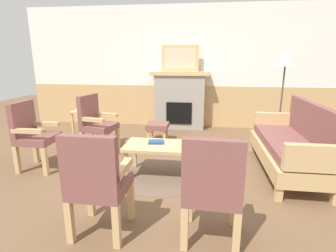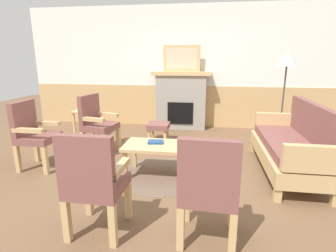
# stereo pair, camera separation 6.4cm
# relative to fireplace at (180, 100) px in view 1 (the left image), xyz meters

# --- Properties ---
(ground_plane) EXTENTS (14.00, 14.00, 0.00)m
(ground_plane) POSITION_rel_fireplace_xyz_m (0.00, -2.35, -0.65)
(ground_plane) COLOR brown
(wall_back) EXTENTS (7.20, 0.14, 2.70)m
(wall_back) POSITION_rel_fireplace_xyz_m (0.00, 0.25, 0.66)
(wall_back) COLOR white
(wall_back) RESTS_ON ground_plane
(fireplace) EXTENTS (1.30, 0.44, 1.28)m
(fireplace) POSITION_rel_fireplace_xyz_m (0.00, 0.00, 0.00)
(fireplace) COLOR gray
(fireplace) RESTS_ON ground_plane
(framed_picture) EXTENTS (0.80, 0.04, 0.56)m
(framed_picture) POSITION_rel_fireplace_xyz_m (0.00, 0.00, 0.91)
(framed_picture) COLOR tan
(framed_picture) RESTS_ON fireplace
(couch) EXTENTS (0.70, 1.80, 0.98)m
(couch) POSITION_rel_fireplace_xyz_m (1.76, -2.23, -0.26)
(couch) COLOR tan
(couch) RESTS_ON ground_plane
(coffee_table) EXTENTS (0.96, 0.56, 0.44)m
(coffee_table) POSITION_rel_fireplace_xyz_m (-0.03, -2.58, -0.27)
(coffee_table) COLOR tan
(coffee_table) RESTS_ON ground_plane
(round_rug) EXTENTS (1.25, 1.25, 0.01)m
(round_rug) POSITION_rel_fireplace_xyz_m (-0.03, -2.58, -0.65)
(round_rug) COLOR brown
(round_rug) RESTS_ON ground_plane
(book_on_table) EXTENTS (0.23, 0.17, 0.03)m
(book_on_table) POSITION_rel_fireplace_xyz_m (-0.09, -2.52, -0.20)
(book_on_table) COLOR navy
(book_on_table) RESTS_ON coffee_table
(footstool) EXTENTS (0.40, 0.40, 0.36)m
(footstool) POSITION_rel_fireplace_xyz_m (-0.32, -1.09, -0.37)
(footstool) COLOR tan
(footstool) RESTS_ON ground_plane
(armchair_near_fireplace) EXTENTS (0.57, 0.57, 0.98)m
(armchair_near_fireplace) POSITION_rel_fireplace_xyz_m (-1.25, -1.81, -0.11)
(armchair_near_fireplace) COLOR tan
(armchair_near_fireplace) RESTS_ON ground_plane
(armchair_by_window_left) EXTENTS (0.48, 0.48, 0.98)m
(armchair_by_window_left) POSITION_rel_fireplace_xyz_m (-1.87, -2.58, -0.11)
(armchair_by_window_left) COLOR tan
(armchair_by_window_left) RESTS_ON ground_plane
(armchair_front_left) EXTENTS (0.49, 0.49, 0.98)m
(armchair_front_left) POSITION_rel_fireplace_xyz_m (-0.37, -3.91, -0.11)
(armchair_front_left) COLOR tan
(armchair_front_left) RESTS_ON ground_plane
(armchair_front_center) EXTENTS (0.50, 0.50, 0.98)m
(armchair_front_center) POSITION_rel_fireplace_xyz_m (0.62, -3.87, -0.11)
(armchair_front_center) COLOR tan
(armchair_front_center) RESTS_ON ground_plane
(side_table) EXTENTS (0.44, 0.44, 0.55)m
(side_table) POSITION_rel_fireplace_xyz_m (-1.84, -0.97, -0.22)
(side_table) COLOR tan
(side_table) RESTS_ON ground_plane
(floor_lamp_by_couch) EXTENTS (0.36, 0.36, 1.68)m
(floor_lamp_by_couch) POSITION_rel_fireplace_xyz_m (1.94, -0.90, 0.80)
(floor_lamp_by_couch) COLOR #332D28
(floor_lamp_by_couch) RESTS_ON ground_plane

